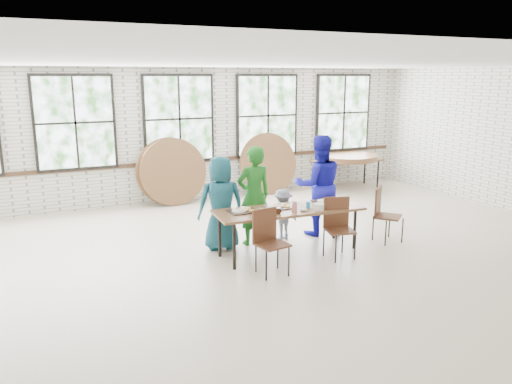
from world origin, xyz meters
The scene contains 13 objects.
room centered at (0.00, 4.44, 1.83)m, with size 12.00×12.00×12.00m.
dining_table centered at (0.55, 0.32, 0.69)m, with size 2.45×0.98×0.74m.
chair_near_left centered at (-0.13, -0.29, 0.56)m, with size 0.49×0.47×0.95m.
chair_near_right centered at (1.18, -0.14, 0.56)m, with size 0.51×0.50×0.95m.
chair_spare centered at (2.30, 0.15, 0.56)m, with size 0.58×0.58×0.95m.
adult_teal centered at (-0.37, 0.97, 0.78)m, with size 0.76×0.50×1.56m, color navy.
adult_green centered at (0.23, 0.97, 0.84)m, with size 0.62×0.40×1.69m, color #1A621B.
toddler centered at (0.78, 0.97, 0.45)m, with size 0.58×0.34×0.90m, color #12163A.
adult_blue centered at (1.51, 0.97, 0.90)m, with size 0.88×0.68×1.80m, color #1919B1.
storage_table centered at (4.19, 3.88, 0.69)m, with size 1.82×0.81×0.74m.
tabletop_clutter centered at (0.64, 0.29, 0.77)m, with size 1.98×0.65×0.11m.
round_tops_stacked centered at (4.19, 3.88, 0.80)m, with size 1.50×1.50×0.13m.
round_tops_leaning centered at (0.52, 4.20, 0.74)m, with size 3.96×0.44×1.50m.
Camera 1 is at (-3.21, -6.43, 2.81)m, focal length 35.00 mm.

